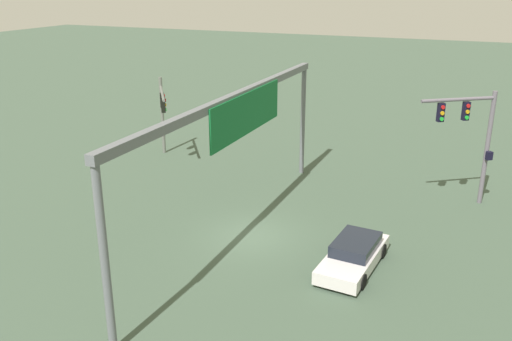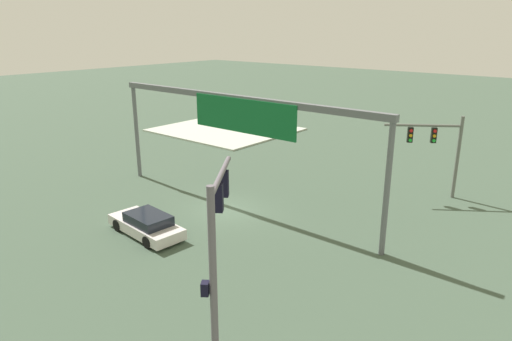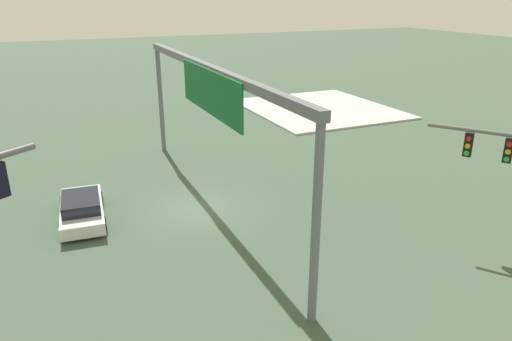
# 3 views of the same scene
# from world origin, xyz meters

# --- Properties ---
(ground_plane) EXTENTS (186.80, 186.80, 0.00)m
(ground_plane) POSITION_xyz_m (0.00, 0.00, 0.00)
(ground_plane) COLOR #405342
(traffic_signal_near_corner) EXTENTS (2.57, 3.70, 6.13)m
(traffic_signal_near_corner) POSITION_xyz_m (-8.11, 8.93, 4.10)
(traffic_signal_near_corner) COLOR slate
(traffic_signal_near_corner) RESTS_ON ground
(traffic_signal_opposite_side) EXTENTS (3.98, 2.85, 5.28)m
(traffic_signal_opposite_side) POSITION_xyz_m (-8.60, -10.22, 3.54)
(traffic_signal_opposite_side) COLOR #61655F
(traffic_signal_opposite_side) RESTS_ON ground
(overhead_sign_gantry) EXTENTS (19.42, 0.43, 6.81)m
(overhead_sign_gantry) POSITION_xyz_m (-0.21, -0.75, 5.65)
(overhead_sign_gantry) COLOR slate
(overhead_sign_gantry) RESTS_ON ground
(sedan_car_approaching) EXTENTS (4.79, 2.19, 1.21)m
(sedan_car_approaching) POSITION_xyz_m (0.95, 5.08, 0.58)
(sedan_car_approaching) COLOR silver
(sedan_car_approaching) RESTS_ON ground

